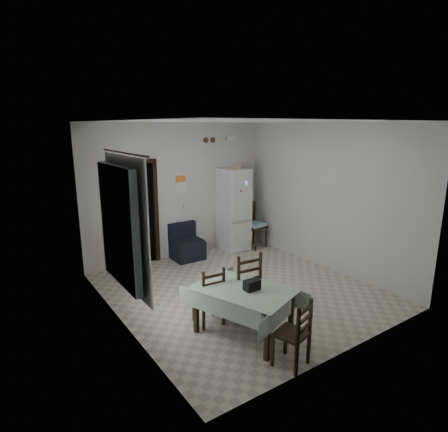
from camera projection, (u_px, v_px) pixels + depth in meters
ground at (240, 290)px, 6.62m from camera, size 4.50×4.50×0.00m
ceiling at (242, 121)px, 5.94m from camera, size 4.20×4.50×0.02m
wall_back at (178, 191)px, 8.08m from camera, size 4.20×0.02×2.90m
wall_front at (353, 245)px, 4.47m from camera, size 4.20×0.02×2.90m
wall_left at (118, 229)px, 5.13m from camera, size 0.02×4.50×2.90m
wall_right at (325, 197)px, 7.43m from camera, size 0.02×4.50×2.90m
doorway at (129, 213)px, 7.76m from camera, size 1.06×0.52×2.22m
window_recess at (119, 226)px, 4.92m from camera, size 0.10×1.20×1.60m
curtain at (127, 225)px, 4.98m from camera, size 0.02×1.45×1.85m
curtain_rod at (123, 153)px, 4.76m from camera, size 0.02×1.60×0.02m
calendar at (181, 183)px, 8.06m from camera, size 0.28×0.02×0.40m
calendar_image at (181, 179)px, 8.03m from camera, size 0.24×0.01×0.14m
light_switch at (185, 206)px, 8.24m from camera, size 0.08×0.02×0.12m
vent_left at (206, 140)px, 8.20m from camera, size 0.12×0.03×0.12m
vent_right at (213, 140)px, 8.30m from camera, size 0.12×0.03×0.12m
emergency_light at (231, 138)px, 8.53m from camera, size 0.25×0.07×0.09m
fridge at (234, 209)px, 8.63m from camera, size 0.64×0.64×1.90m
tan_cone at (237, 165)px, 8.37m from camera, size 0.22×0.22×0.17m
navy_seat at (187, 242)px, 8.09m from camera, size 0.64×0.62×0.77m
corner_chair at (255, 226)px, 8.83m from camera, size 0.53×0.53×1.06m
dining_table at (243, 312)px, 5.15m from camera, size 1.26×1.53×0.68m
black_bag at (252, 285)px, 5.03m from camera, size 0.22×0.13×0.14m
dining_chair_far_left at (208, 295)px, 5.43m from camera, size 0.40×0.40×0.89m
dining_chair_far_right at (243, 283)px, 5.66m from camera, size 0.48×0.48×1.03m
dining_chair_near_head at (292, 333)px, 4.46m from camera, size 0.46×0.46×0.86m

